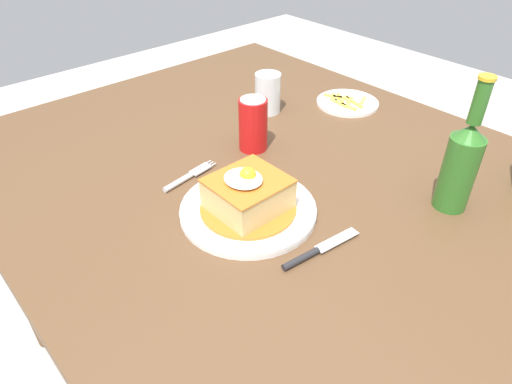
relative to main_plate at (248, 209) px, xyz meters
The scene contains 9 objects.
dining_table 0.17m from the main_plate, 95.00° to the left, with size 1.47×1.09×0.77m.
main_plate is the anchor object (origin of this frame).
sandwich_meal 0.03m from the main_plate, 105.58° to the right, with size 0.18×0.18×0.09m.
fork 0.17m from the main_plate, behind, with size 0.04×0.14×0.01m.
knife 0.16m from the main_plate, ahead, with size 0.04×0.17×0.01m.
soda_can 0.25m from the main_plate, 136.32° to the left, with size 0.07×0.07×0.12m.
beer_bottle_green 0.40m from the main_plate, 51.76° to the left, with size 0.06×0.06×0.27m.
drinking_glass 0.44m from the main_plate, 132.26° to the left, with size 0.07×0.07×0.10m.
side_plate_fries 0.55m from the main_plate, 109.27° to the left, with size 0.17×0.17×0.02m.
Camera 1 is at (0.54, -0.59, 1.33)m, focal length 32.28 mm.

